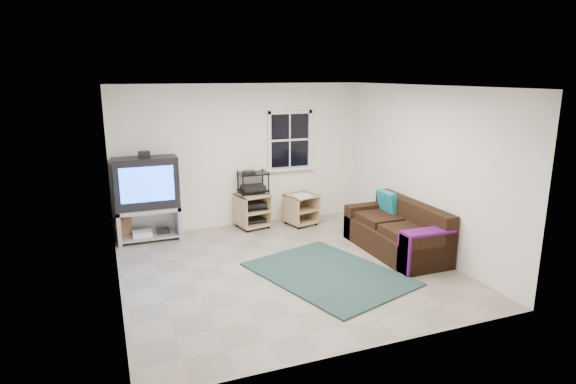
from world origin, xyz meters
name	(u,v)px	position (x,y,z in m)	size (l,w,h in m)	color
room	(290,144)	(0.95, 2.27, 1.48)	(4.60, 4.62, 4.60)	gray
tv_unit	(147,192)	(-1.73, 2.02, 0.84)	(1.04, 0.52, 1.53)	#A4A4AC
av_rack	(254,202)	(0.16, 2.09, 0.45)	(0.52, 0.38, 1.05)	black
side_table_left	(251,209)	(0.11, 2.06, 0.33)	(0.63, 0.63, 0.63)	tan
side_table_right	(300,207)	(1.01, 1.88, 0.33)	(0.63, 0.63, 0.59)	tan
sofa	(397,233)	(1.89, -0.02, 0.31)	(0.85, 1.91, 0.87)	black
shag_rug	(329,274)	(0.48, -0.45, 0.01)	(1.58, 2.17, 0.03)	black
paper_bag	(122,229)	(-2.16, 2.16, 0.20)	(0.28, 0.18, 0.40)	#8D5E3F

